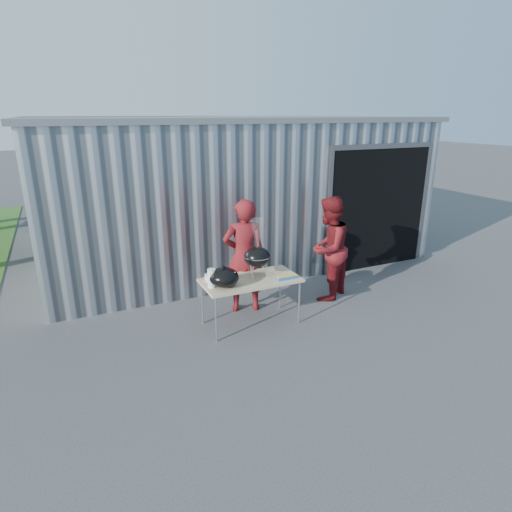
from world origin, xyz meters
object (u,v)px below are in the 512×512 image
folding_table (251,282)px  person_bystander (328,249)px  kettle_grill (257,251)px  person_cook (244,256)px

folding_table → person_bystander: size_ratio=0.81×
kettle_grill → person_cook: size_ratio=0.49×
folding_table → person_cook: bearing=77.3°
person_cook → person_bystander: bearing=-172.5°
folding_table → person_cook: person_cook is taller
person_cook → kettle_grill: bearing=104.7°
folding_table → person_cook: (0.11, 0.51, 0.24)m
folding_table → kettle_grill: 0.48m
kettle_grill → folding_table: bearing=-163.3°
person_cook → person_bystander: size_ratio=1.03×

